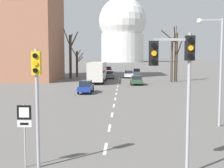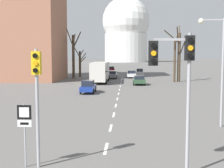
{
  "view_description": "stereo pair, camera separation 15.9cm",
  "coord_description": "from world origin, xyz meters",
  "px_view_note": "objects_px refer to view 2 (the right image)",
  "views": [
    {
      "loc": [
        0.91,
        -7.68,
        4.74
      ],
      "look_at": [
        0.41,
        5.76,
        3.49
      ],
      "focal_mm": 50.0,
      "sensor_mm": 36.0,
      "label": 1
    },
    {
      "loc": [
        1.07,
        -7.68,
        4.74
      ],
      "look_at": [
        0.41,
        5.76,
        3.49
      ],
      "focal_mm": 50.0,
      "sensor_mm": 36.0,
      "label": 2
    }
  ],
  "objects_px": {
    "route_sign_post": "(25,124)",
    "sedan_mid_centre": "(88,87)",
    "sedan_distant_centre": "(112,75)",
    "street_lamp_right": "(218,60)",
    "sedan_near_left": "(139,80)",
    "sedan_far_right": "(111,69)",
    "city_bus": "(100,71)",
    "sedan_far_left": "(132,74)",
    "traffic_signal_near_left": "(37,85)",
    "sedan_near_right": "(140,72)",
    "traffic_signal_near_right": "(177,68)"
  },
  "relations": [
    {
      "from": "street_lamp_right",
      "to": "city_bus",
      "type": "bearing_deg",
      "value": 107.82
    },
    {
      "from": "sedan_near_left",
      "to": "sedan_far_left",
      "type": "height_order",
      "value": "sedan_far_left"
    },
    {
      "from": "street_lamp_right",
      "to": "sedan_distant_centre",
      "type": "relative_size",
      "value": 1.71
    },
    {
      "from": "street_lamp_right",
      "to": "sedan_distant_centre",
      "type": "height_order",
      "value": "street_lamp_right"
    },
    {
      "from": "traffic_signal_near_right",
      "to": "street_lamp_right",
      "type": "relative_size",
      "value": 0.79
    },
    {
      "from": "route_sign_post",
      "to": "sedan_distant_centre",
      "type": "bearing_deg",
      "value": 88.5
    },
    {
      "from": "traffic_signal_near_left",
      "to": "sedan_near_left",
      "type": "distance_m",
      "value": 37.42
    },
    {
      "from": "traffic_signal_near_right",
      "to": "sedan_near_right",
      "type": "xyz_separation_m",
      "value": [
        0.83,
        58.2,
        -3.39
      ]
    },
    {
      "from": "sedan_near_left",
      "to": "traffic_signal_near_right",
      "type": "bearing_deg",
      "value": -89.94
    },
    {
      "from": "sedan_mid_centre",
      "to": "sedan_distant_centre",
      "type": "relative_size",
      "value": 1.09
    },
    {
      "from": "street_lamp_right",
      "to": "sedan_far_right",
      "type": "relative_size",
      "value": 1.71
    },
    {
      "from": "traffic_signal_near_right",
      "to": "sedan_mid_centre",
      "type": "height_order",
      "value": "traffic_signal_near_right"
    },
    {
      "from": "traffic_signal_near_left",
      "to": "sedan_near_left",
      "type": "xyz_separation_m",
      "value": [
        5.63,
        36.9,
        -2.73
      ]
    },
    {
      "from": "street_lamp_right",
      "to": "sedan_near_left",
      "type": "distance_m",
      "value": 29.42
    },
    {
      "from": "street_lamp_right",
      "to": "sedan_far_right",
      "type": "bearing_deg",
      "value": 98.96
    },
    {
      "from": "traffic_signal_near_right",
      "to": "city_bus",
      "type": "bearing_deg",
      "value": 99.07
    },
    {
      "from": "traffic_signal_near_left",
      "to": "sedan_near_right",
      "type": "xyz_separation_m",
      "value": [
        6.5,
        57.71,
        -2.64
      ]
    },
    {
      "from": "sedan_near_right",
      "to": "sedan_mid_centre",
      "type": "distance_m",
      "value": 32.69
    },
    {
      "from": "route_sign_post",
      "to": "sedan_near_left",
      "type": "height_order",
      "value": "route_sign_post"
    },
    {
      "from": "sedan_far_left",
      "to": "city_bus",
      "type": "bearing_deg",
      "value": -116.43
    },
    {
      "from": "sedan_near_left",
      "to": "sedan_far_right",
      "type": "relative_size",
      "value": 0.94
    },
    {
      "from": "street_lamp_right",
      "to": "sedan_distant_centre",
      "type": "distance_m",
      "value": 42.97
    },
    {
      "from": "sedan_distant_centre",
      "to": "sedan_near_left",
      "type": "bearing_deg",
      "value": -69.38
    },
    {
      "from": "street_lamp_right",
      "to": "sedan_near_left",
      "type": "bearing_deg",
      "value": 97.89
    },
    {
      "from": "route_sign_post",
      "to": "sedan_distant_centre",
      "type": "xyz_separation_m",
      "value": [
        1.31,
        49.88,
        -1.05
      ]
    },
    {
      "from": "sedan_near_right",
      "to": "city_bus",
      "type": "distance_m",
      "value": 18.43
    },
    {
      "from": "sedan_near_right",
      "to": "sedan_distant_centre",
      "type": "relative_size",
      "value": 1.02
    },
    {
      "from": "traffic_signal_near_left",
      "to": "sedan_far_left",
      "type": "relative_size",
      "value": 1.1
    },
    {
      "from": "sedan_mid_centre",
      "to": "city_bus",
      "type": "relative_size",
      "value": 0.42
    },
    {
      "from": "route_sign_post",
      "to": "sedan_distant_centre",
      "type": "relative_size",
      "value": 0.65
    },
    {
      "from": "street_lamp_right",
      "to": "sedan_distant_centre",
      "type": "bearing_deg",
      "value": 101.98
    },
    {
      "from": "traffic_signal_near_left",
      "to": "sedan_far_left",
      "type": "distance_m",
      "value": 52.34
    },
    {
      "from": "sedan_distant_centre",
      "to": "street_lamp_right",
      "type": "bearing_deg",
      "value": -78.02
    },
    {
      "from": "traffic_signal_near_left",
      "to": "sedan_mid_centre",
      "type": "bearing_deg",
      "value": 92.53
    },
    {
      "from": "traffic_signal_near_right",
      "to": "sedan_far_right",
      "type": "bearing_deg",
      "value": 94.9
    },
    {
      "from": "traffic_signal_near_right",
      "to": "route_sign_post",
      "type": "xyz_separation_m",
      "value": [
        -6.23,
        0.48,
        -2.37
      ]
    },
    {
      "from": "traffic_signal_near_left",
      "to": "sedan_far_right",
      "type": "xyz_separation_m",
      "value": [
        -0.65,
        73.28,
        -2.66
      ]
    },
    {
      "from": "city_bus",
      "to": "route_sign_post",
      "type": "bearing_deg",
      "value": -89.47
    },
    {
      "from": "traffic_signal_near_left",
      "to": "sedan_far_right",
      "type": "relative_size",
      "value": 1.2
    },
    {
      "from": "traffic_signal_near_left",
      "to": "sedan_far_right",
      "type": "distance_m",
      "value": 73.33
    },
    {
      "from": "route_sign_post",
      "to": "street_lamp_right",
      "type": "bearing_deg",
      "value": 38.12
    },
    {
      "from": "street_lamp_right",
      "to": "sedan_mid_centre",
      "type": "bearing_deg",
      "value": 121.02
    },
    {
      "from": "traffic_signal_near_left",
      "to": "traffic_signal_near_right",
      "type": "bearing_deg",
      "value": -4.95
    },
    {
      "from": "sedan_far_left",
      "to": "traffic_signal_near_left",
      "type": "bearing_deg",
      "value": -95.07
    },
    {
      "from": "route_sign_post",
      "to": "sedan_far_right",
      "type": "bearing_deg",
      "value": 90.07
    },
    {
      "from": "traffic_signal_near_left",
      "to": "sedan_distant_centre",
      "type": "distance_m",
      "value": 49.94
    },
    {
      "from": "traffic_signal_near_right",
      "to": "sedan_far_left",
      "type": "relative_size",
      "value": 1.23
    },
    {
      "from": "sedan_near_right",
      "to": "sedan_far_left",
      "type": "distance_m",
      "value": 5.95
    },
    {
      "from": "route_sign_post",
      "to": "city_bus",
      "type": "distance_m",
      "value": 40.91
    },
    {
      "from": "route_sign_post",
      "to": "sedan_mid_centre",
      "type": "height_order",
      "value": "route_sign_post"
    }
  ]
}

